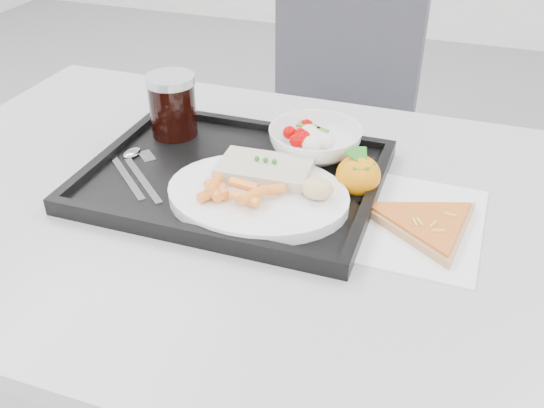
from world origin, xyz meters
TOP-DOWN VIEW (x-y plane):
  - table at (0.00, 0.30)m, footprint 1.20×0.80m
  - chair at (-0.06, 1.07)m, footprint 0.48×0.48m
  - tray at (-0.05, 0.34)m, footprint 0.45×0.35m
  - dinner_plate at (0.01, 0.28)m, footprint 0.27×0.27m
  - fish_fillet at (0.01, 0.33)m, footprint 0.14×0.09m
  - bread_roll at (0.10, 0.29)m, footprint 0.06×0.05m
  - salad_bowl at (0.05, 0.45)m, footprint 0.15×0.15m
  - cola_glass at (-0.20, 0.44)m, footprint 0.08×0.08m
  - cutlery at (-0.20, 0.30)m, footprint 0.15×0.15m
  - napkin at (0.21, 0.32)m, footprint 0.25×0.25m
  - tangerine at (0.14, 0.37)m, footprint 0.08×0.08m
  - pizza_slice at (0.25, 0.31)m, footprint 0.24×0.24m
  - carrot_pile at (-0.01, 0.25)m, footprint 0.12×0.07m
  - salad_contents at (0.05, 0.44)m, footprint 0.09×0.08m

SIDE VIEW (x-z plane):
  - chair at x=-0.06m, z-range 0.07..1.00m
  - table at x=0.00m, z-range 0.31..1.06m
  - napkin at x=0.21m, z-range 0.75..0.75m
  - tray at x=-0.05m, z-range 0.75..0.77m
  - pizza_slice at x=0.25m, z-range 0.75..0.77m
  - cutlery at x=-0.20m, z-range 0.76..0.77m
  - dinner_plate at x=0.01m, z-range 0.77..0.78m
  - tangerine at x=0.14m, z-range 0.75..0.82m
  - salad_bowl at x=0.05m, z-range 0.77..0.81m
  - fish_fillet at x=0.01m, z-range 0.78..0.80m
  - carrot_pile at x=-0.01m, z-range 0.78..0.81m
  - bread_roll at x=0.10m, z-range 0.78..0.81m
  - salad_contents at x=0.05m, z-range 0.79..0.81m
  - cola_glass at x=-0.20m, z-range 0.77..0.88m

